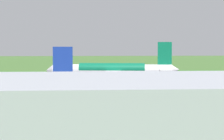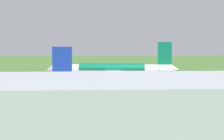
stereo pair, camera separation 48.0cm
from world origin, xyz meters
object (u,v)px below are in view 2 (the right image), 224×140
(airliner_main, at_px, (113,70))
(service_truck_fuel, at_px, (2,87))
(terminal_building, at_px, (151,133))
(no_stopping_sign, at_px, (124,71))
(traffic_cone_orange, at_px, (115,75))
(airliner_parked_mid, at_px, (135,87))

(airliner_main, distance_m, service_truck_fuel, 53.99)
(airliner_main, bearing_deg, terminal_building, 86.59)
(airliner_main, xyz_separation_m, service_truck_fuel, (38.13, 38.11, -2.95))
(airliner_main, xyz_separation_m, no_stopping_sign, (-8.67, -36.76, -2.67))
(airliner_main, xyz_separation_m, traffic_cone_orange, (-3.86, -35.29, -4.08))
(airliner_main, height_order, airliner_parked_mid, airliner_main)
(service_truck_fuel, bearing_deg, no_stopping_sign, -122.01)
(airliner_parked_mid, xyz_separation_m, service_truck_fuel, (38.02, -28.53, -2.48))
(terminal_building, distance_m, service_truck_fuel, 101.51)
(airliner_main, height_order, traffic_cone_orange, airliner_main)
(airliner_main, xyz_separation_m, terminal_building, (8.04, 134.95, 1.62))
(terminal_building, height_order, traffic_cone_orange, terminal_building)
(no_stopping_sign, bearing_deg, traffic_cone_orange, 16.99)
(terminal_building, relative_size, service_truck_fuel, 26.34)
(service_truck_fuel, bearing_deg, terminal_building, 107.26)
(airliner_main, xyz_separation_m, airliner_parked_mid, (0.11, 66.64, -0.47))
(terminal_building, distance_m, traffic_cone_orange, 170.75)
(traffic_cone_orange, bearing_deg, terminal_building, 86.00)
(terminal_building, bearing_deg, traffic_cone_orange, -94.00)
(terminal_building, height_order, no_stopping_sign, terminal_building)
(terminal_building, bearing_deg, airliner_parked_mid, -96.62)
(airliner_main, bearing_deg, airliner_parked_mid, 89.91)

